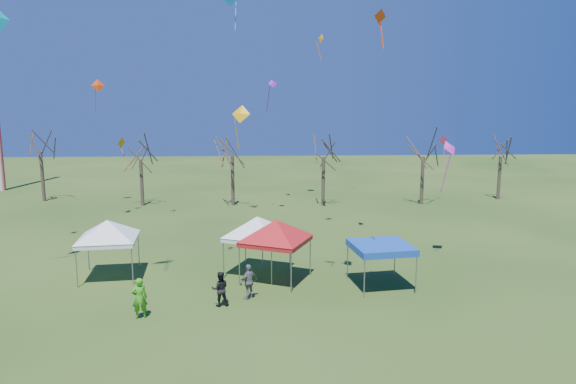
# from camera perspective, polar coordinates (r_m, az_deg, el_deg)

# --- Properties ---
(ground) EXTENTS (140.00, 140.00, 0.00)m
(ground) POSITION_cam_1_polar(r_m,az_deg,el_deg) (24.65, -3.61, -12.53)
(ground) COLOR #244215
(ground) RESTS_ON ground
(tree_0) EXTENTS (3.83, 3.83, 8.44)m
(tree_0) POSITION_cam_1_polar(r_m,az_deg,el_deg) (54.55, -25.94, 5.80)
(tree_0) COLOR #3D2D21
(tree_0) RESTS_ON ground
(tree_1) EXTENTS (3.42, 3.42, 7.54)m
(tree_1) POSITION_cam_1_polar(r_m,az_deg,el_deg) (48.86, -16.15, 5.23)
(tree_1) COLOR #3D2D21
(tree_1) RESTS_ON ground
(tree_2) EXTENTS (3.71, 3.71, 8.18)m
(tree_2) POSITION_cam_1_polar(r_m,az_deg,el_deg) (47.36, -6.25, 6.03)
(tree_2) COLOR #3D2D21
(tree_2) RESTS_ON ground
(tree_3) EXTENTS (3.59, 3.59, 7.91)m
(tree_3) POSITION_cam_1_polar(r_m,az_deg,el_deg) (47.30, 3.99, 5.80)
(tree_3) COLOR #3D2D21
(tree_3) RESTS_ON ground
(tree_4) EXTENTS (3.58, 3.58, 7.89)m
(tree_4) POSITION_cam_1_polar(r_m,az_deg,el_deg) (49.26, 14.88, 5.63)
(tree_4) COLOR #3D2D21
(tree_4) RESTS_ON ground
(tree_5) EXTENTS (3.39, 3.39, 7.46)m
(tree_5) POSITION_cam_1_polar(r_m,az_deg,el_deg) (54.29, 22.67, 5.22)
(tree_5) COLOR #3D2D21
(tree_5) RESTS_ON ground
(tent_white_west) EXTENTS (4.16, 4.16, 3.69)m
(tent_white_west) POSITION_cam_1_polar(r_m,az_deg,el_deg) (29.23, -19.45, -3.37)
(tent_white_west) COLOR gray
(tent_white_west) RESTS_ON ground
(tent_white_mid) EXTENTS (3.95, 3.95, 3.75)m
(tent_white_mid) POSITION_cam_1_polar(r_m,az_deg,el_deg) (28.25, -3.43, -3.17)
(tent_white_mid) COLOR gray
(tent_white_mid) RESTS_ON ground
(tent_red) EXTENTS (4.09, 4.09, 3.85)m
(tent_red) POSITION_cam_1_polar(r_m,az_deg,el_deg) (27.06, -1.38, -3.56)
(tent_red) COLOR gray
(tent_red) RESTS_ON ground
(tent_blue) EXTENTS (3.27, 3.27, 2.27)m
(tent_blue) POSITION_cam_1_polar(r_m,az_deg,el_deg) (26.83, 10.31, -6.08)
(tent_blue) COLOR gray
(tent_blue) RESTS_ON ground
(person_dark) EXTENTS (0.88, 0.73, 1.66)m
(person_dark) POSITION_cam_1_polar(r_m,az_deg,el_deg) (24.55, -7.55, -10.62)
(person_dark) COLOR black
(person_dark) RESTS_ON ground
(person_green) EXTENTS (0.78, 0.63, 1.84)m
(person_green) POSITION_cam_1_polar(r_m,az_deg,el_deg) (23.93, -16.17, -11.25)
(person_green) COLOR #3EA51A
(person_green) RESTS_ON ground
(person_grey) EXTENTS (1.04, 1.00, 1.73)m
(person_grey) POSITION_cam_1_polar(r_m,az_deg,el_deg) (25.21, -4.35, -9.91)
(person_grey) COLOR slate
(person_grey) RESTS_ON ground
(kite_1) EXTENTS (1.05, 0.75, 2.18)m
(kite_1) POSITION_cam_1_polar(r_m,az_deg,el_deg) (25.66, -5.28, 8.57)
(kite_1) COLOR #FFAF0D
(kite_1) RESTS_ON ground
(kite_2) EXTENTS (1.21, 0.84, 2.94)m
(kite_2) POSITION_cam_1_polar(r_m,az_deg,el_deg) (49.32, -20.37, 10.99)
(kite_2) COLOR red
(kite_2) RESTS_ON ground
(kite_12) EXTENTS (0.89, 0.39, 2.82)m
(kite_12) POSITION_cam_1_polar(r_m,az_deg,el_deg) (50.62, 16.84, 5.49)
(kite_12) COLOR #FF386F
(kite_12) RESTS_ON ground
(kite_17) EXTENTS (1.24, 1.15, 3.11)m
(kite_17) POSITION_cam_1_polar(r_m,az_deg,el_deg) (31.58, 17.55, 4.61)
(kite_17) COLOR #DB30A8
(kite_17) RESTS_ON ground
(kite_13) EXTENTS (0.82, 1.10, 2.70)m
(kite_13) POSITION_cam_1_polar(r_m,az_deg,el_deg) (45.53, -18.05, 5.18)
(kite_13) COLOR orange
(kite_13) RESTS_ON ground
(kite_19) EXTENTS (0.61, 0.75, 2.02)m
(kite_19) POSITION_cam_1_polar(r_m,az_deg,el_deg) (41.36, 3.63, 16.58)
(kite_19) COLOR orange
(kite_19) RESTS_ON ground
(kite_9) EXTENTS (0.67, 0.49, 1.63)m
(kite_9) POSITION_cam_1_polar(r_m,az_deg,el_deg) (23.02, 10.18, 18.51)
(kite_9) COLOR #FB400D
(kite_9) RESTS_ON ground
(kite_22) EXTENTS (0.97, 0.88, 2.64)m
(kite_22) POSITION_cam_1_polar(r_m,az_deg,el_deg) (42.21, -1.76, 11.81)
(kite_22) COLOR purple
(kite_22) RESTS_ON ground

